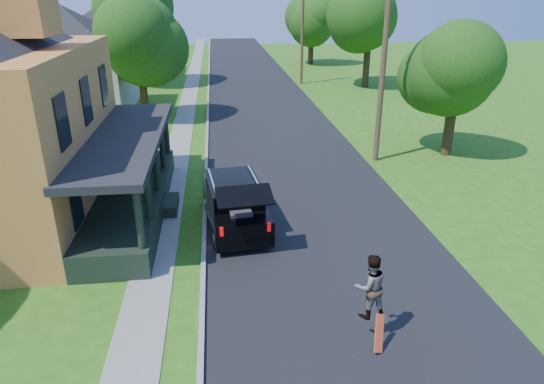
{
  "coord_description": "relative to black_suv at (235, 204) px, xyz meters",
  "views": [
    {
      "loc": [
        -3.42,
        -11.65,
        7.98
      ],
      "look_at": [
        -1.73,
        3.0,
        1.84
      ],
      "focal_mm": 32.0,
      "sensor_mm": 36.0,
      "label": 1
    }
  ],
  "objects": [
    {
      "name": "skateboarder",
      "position": [
        2.96,
        -6.51,
        0.57
      ],
      "size": [
        0.88,
        0.73,
        1.66
      ],
      "rotation": [
        0.0,
        0.0,
        3.28
      ],
      "color": "black",
      "rests_on": "ground"
    },
    {
      "name": "black_suv",
      "position": [
        0.0,
        0.0,
        0.0
      ],
      "size": [
        2.38,
        5.12,
        2.31
      ],
      "rotation": [
        0.0,
        0.0,
        0.11
      ],
      "color": "black",
      "rests_on": "ground"
    },
    {
      "name": "ground",
      "position": [
        2.92,
        -4.32,
        -0.88
      ],
      "size": [
        140.0,
        140.0,
        0.0
      ],
      "primitive_type": "plane",
      "color": "#2B5B12",
      "rests_on": "ground"
    },
    {
      "name": "curb",
      "position": [
        -1.13,
        15.68,
        -0.88
      ],
      "size": [
        0.15,
        120.0,
        0.12
      ],
      "primitive_type": "cube",
      "color": "gray",
      "rests_on": "ground"
    },
    {
      "name": "front_walk",
      "position": [
        -6.58,
        1.68,
        -0.88
      ],
      "size": [
        6.5,
        1.2,
        0.03
      ],
      "primitive_type": "cube",
      "color": "gray",
      "rests_on": "ground"
    },
    {
      "name": "tree_left_far",
      "position": [
        -8.05,
        29.49,
        5.57
      ],
      "size": [
        7.77,
        7.93,
        9.98
      ],
      "rotation": [
        0.0,
        0.0,
        -0.28
      ],
      "color": "black",
      "rests_on": "ground"
    },
    {
      "name": "utility_pole_far",
      "position": [
        7.42,
        28.88,
        3.61
      ],
      "size": [
        1.64,
        0.28,
        8.71
      ],
      "rotation": [
        0.0,
        0.0,
        -0.05
      ],
      "color": "#4B3C22",
      "rests_on": "ground"
    },
    {
      "name": "neighbor_house_mid",
      "position": [
        -10.58,
        19.68,
        3.31
      ],
      "size": [
        12.78,
        12.78,
        8.3
      ],
      "color": "beige",
      "rests_on": "ground"
    },
    {
      "name": "tree_right_near",
      "position": [
        11.36,
        7.19,
        3.53
      ],
      "size": [
        4.88,
        4.87,
        6.79
      ],
      "rotation": [
        0.0,
        0.0,
        -0.12
      ],
      "color": "black",
      "rests_on": "ground"
    },
    {
      "name": "neighbor_house_far",
      "position": [
        -10.58,
        35.68,
        3.31
      ],
      "size": [
        12.78,
        12.78,
        8.3
      ],
      "color": "beige",
      "rests_on": "ground"
    },
    {
      "name": "tree_right_mid",
      "position": [
        12.77,
        26.5,
        5.18
      ],
      "size": [
        6.98,
        7.15,
        9.15
      ],
      "rotation": [
        0.0,
        0.0,
        -0.34
      ],
      "color": "black",
      "rests_on": "ground"
    },
    {
      "name": "sidewalk",
      "position": [
        -2.68,
        15.68,
        -0.88
      ],
      "size": [
        1.3,
        120.0,
        0.03
      ],
      "primitive_type": "cube",
      "color": "gray",
      "rests_on": "ground"
    },
    {
      "name": "skateboard",
      "position": [
        3.11,
        -6.99,
        -0.46
      ],
      "size": [
        0.38,
        0.57,
        0.84
      ],
      "rotation": [
        0.0,
        0.0,
        0.28
      ],
      "color": "#B8340F",
      "rests_on": "ground"
    },
    {
      "name": "street",
      "position": [
        2.92,
        15.68,
        -0.88
      ],
      "size": [
        8.0,
        120.0,
        0.02
      ],
      "primitive_type": "cube",
      "color": "black",
      "rests_on": "ground"
    },
    {
      "name": "tree_left_mid",
      "position": [
        -5.2,
        16.39,
        4.57
      ],
      "size": [
        6.54,
        6.67,
        8.35
      ],
      "rotation": [
        0.0,
        0.0,
        -0.33
      ],
      "color": "black",
      "rests_on": "ground"
    },
    {
      "name": "utility_pole_near",
      "position": [
        7.42,
        6.68,
        3.84
      ],
      "size": [
        1.66,
        0.4,
        9.16
      ],
      "rotation": [
        0.0,
        0.0,
        0.17
      ],
      "color": "#4B3C22",
      "rests_on": "ground"
    },
    {
      "name": "tree_right_far",
      "position": [
        10.65,
        41.47,
        4.68
      ],
      "size": [
        6.34,
        5.97,
        8.44
      ],
      "rotation": [
        0.0,
        0.0,
        0.19
      ],
      "color": "black",
      "rests_on": "ground"
    }
  ]
}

